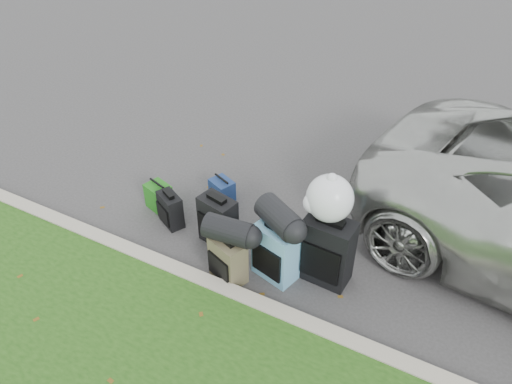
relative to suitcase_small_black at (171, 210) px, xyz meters
The scene contains 12 objects.
ground 1.14m from the suitcase_small_black, 13.35° to the left, with size 120.00×120.00×0.00m, color #383535.
curb 1.32m from the suitcase_small_black, 34.32° to the right, with size 120.00×0.18×0.15m, color #9E937F.
suitcase_small_black is the anchor object (origin of this frame).
suitcase_large_black_left 0.72m from the suitcase_small_black, ahead, with size 0.44×0.27×0.64m, color black.
suitcase_olive 1.23m from the suitcase_small_black, 22.88° to the right, with size 0.40×0.25×0.56m, color #47402B.
suitcase_teal 1.59m from the suitcase_small_black, ahead, with size 0.48×0.29×0.69m, color teal.
suitcase_large_black_right 2.10m from the suitcase_small_black, ahead, with size 0.55×0.33×0.82m, color black.
tote_green 0.39m from the suitcase_small_black, 149.97° to the left, with size 0.32×0.25×0.36m, color #1E6917.
tote_navy 0.79m from the suitcase_small_black, 64.90° to the left, with size 0.31×0.24×0.33m, color navy.
duffel_left 1.31m from the suitcase_small_black, 21.58° to the right, with size 0.28×0.28×0.52m, color black.
duffel_right 1.71m from the suitcase_small_black, ahead, with size 0.30×0.30×0.53m, color black.
trash_bag 2.20m from the suitcase_small_black, ahead, with size 0.50×0.50×0.50m, color white.
Camera 1 is at (2.17, -4.07, 4.24)m, focal length 35.00 mm.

